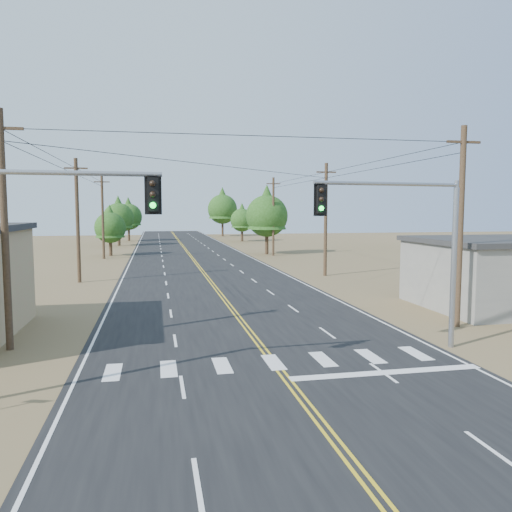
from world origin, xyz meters
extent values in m
plane|color=olive|center=(0.00, 0.00, 0.00)|extent=(220.00, 220.00, 0.00)
cube|color=black|center=(0.00, 30.00, 0.01)|extent=(15.00, 200.00, 0.02)
cylinder|color=#4C3826|center=(-10.50, 12.00, 5.00)|extent=(0.30, 0.30, 10.00)
cube|color=#4C3826|center=(-10.50, 12.00, 9.20)|extent=(1.80, 0.12, 0.12)
cylinder|color=#4C3826|center=(-10.50, 32.00, 5.00)|extent=(0.30, 0.30, 10.00)
cube|color=#4C3826|center=(-10.50, 32.00, 9.20)|extent=(1.80, 0.12, 0.12)
cylinder|color=#4C3826|center=(-10.50, 52.00, 5.00)|extent=(0.30, 0.30, 10.00)
cube|color=#4C3826|center=(-10.50, 52.00, 9.20)|extent=(1.80, 0.12, 0.12)
cylinder|color=#4C3826|center=(10.50, 12.00, 5.00)|extent=(0.30, 0.30, 10.00)
cube|color=#4C3826|center=(10.50, 12.00, 9.20)|extent=(1.80, 0.12, 0.12)
cylinder|color=#4C3826|center=(10.50, 32.00, 5.00)|extent=(0.30, 0.30, 10.00)
cube|color=#4C3826|center=(10.50, 32.00, 9.20)|extent=(1.80, 0.12, 0.12)
cylinder|color=#4C3826|center=(10.50, 52.00, 5.00)|extent=(0.30, 0.30, 10.00)
cube|color=#4C3826|center=(10.50, 52.00, 9.20)|extent=(1.80, 0.12, 0.12)
cylinder|color=gray|center=(-6.97, 6.12, 7.03)|extent=(5.65, 0.41, 0.16)
cube|color=black|center=(-4.44, 6.23, 6.38)|extent=(0.36, 0.31, 1.09)
sphere|color=black|center=(-4.45, 6.05, 6.73)|extent=(0.20, 0.20, 0.20)
sphere|color=black|center=(-4.45, 6.05, 6.38)|extent=(0.20, 0.20, 0.20)
sphere|color=#0CE533|center=(-4.45, 6.05, 6.04)|extent=(0.20, 0.20, 0.20)
cylinder|color=gray|center=(8.00, 8.63, 3.41)|extent=(0.23, 0.23, 6.82)
cylinder|color=gray|center=(8.00, 8.63, 6.82)|extent=(0.18, 0.18, 0.58)
cylinder|color=gray|center=(4.75, 8.26, 6.92)|extent=(6.51, 0.91, 0.16)
cube|color=black|center=(1.80, 7.91, 6.29)|extent=(0.37, 0.33, 1.07)
sphere|color=black|center=(1.78, 7.74, 6.63)|extent=(0.19, 0.19, 0.19)
sphere|color=black|center=(1.78, 7.74, 6.29)|extent=(0.19, 0.19, 0.19)
sphere|color=#0CE533|center=(1.78, 7.74, 5.95)|extent=(0.19, 0.19, 0.19)
cylinder|color=#3F2D1E|center=(-10.02, 56.00, 1.18)|extent=(0.41, 0.41, 2.37)
cone|color=#204513|center=(-10.02, 56.00, 4.47)|extent=(3.68, 3.68, 4.21)
sphere|color=#204513|center=(-10.02, 56.00, 3.61)|extent=(3.94, 3.94, 3.94)
cylinder|color=#3F2D1E|center=(-10.22, 74.26, 1.49)|extent=(0.47, 0.47, 2.97)
cone|color=#204513|center=(-10.22, 74.26, 5.61)|extent=(4.62, 4.62, 5.28)
sphere|color=#204513|center=(-10.22, 74.26, 4.54)|extent=(4.95, 4.95, 4.95)
cylinder|color=#3F2D1E|center=(-9.24, 86.69, 1.50)|extent=(0.43, 0.43, 3.00)
cone|color=#204513|center=(-9.24, 86.69, 5.66)|extent=(4.66, 4.66, 5.33)
sphere|color=#204513|center=(-9.24, 86.69, 4.58)|extent=(5.00, 5.00, 5.00)
cylinder|color=#3F2D1E|center=(10.16, 54.26, 1.66)|extent=(0.47, 0.47, 3.32)
cone|color=#204513|center=(10.16, 54.26, 6.27)|extent=(5.17, 5.17, 5.91)
sphere|color=#204513|center=(10.16, 54.26, 5.08)|extent=(5.54, 5.54, 5.54)
cylinder|color=#3F2D1E|center=(11.57, 81.59, 1.30)|extent=(0.46, 0.46, 2.59)
cone|color=#204513|center=(11.57, 81.59, 4.90)|extent=(4.04, 4.04, 4.61)
sphere|color=#204513|center=(11.57, 81.59, 3.96)|extent=(4.32, 4.32, 4.32)
cylinder|color=#3F2D1E|center=(10.49, 100.93, 1.97)|extent=(0.49, 0.49, 3.95)
cone|color=#204513|center=(10.49, 100.93, 7.46)|extent=(6.14, 6.14, 7.02)
sphere|color=#204513|center=(10.49, 100.93, 6.03)|extent=(6.58, 6.58, 6.58)
camera|label=1|loc=(-4.40, -10.28, 5.89)|focal=35.00mm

